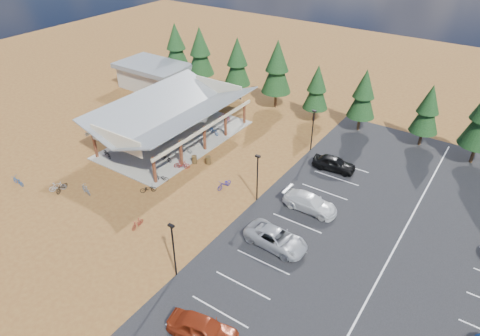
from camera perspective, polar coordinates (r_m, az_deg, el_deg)
ground at (r=43.63m, az=-4.74°, el=-3.36°), size 140.00×140.00×0.00m
asphalt_lot at (r=39.69m, az=20.04°, el=-9.82°), size 27.00×44.00×0.04m
concrete_pad at (r=53.72m, az=-8.54°, el=3.84°), size 10.60×18.60×0.10m
bike_pavilion at (r=52.04m, az=-8.87°, el=7.49°), size 11.65×19.40×4.97m
outbuilding at (r=69.10m, az=-11.42°, el=12.00°), size 11.00×7.00×3.90m
lamp_post_0 at (r=33.39m, az=-8.87°, el=-10.33°), size 0.50×0.25×5.14m
lamp_post_1 at (r=40.88m, az=2.33°, el=-0.92°), size 0.50×0.25×5.14m
lamp_post_2 at (r=50.16m, az=9.67°, el=5.34°), size 0.50×0.25×5.14m
trash_bin_0 at (r=48.15m, az=-4.27°, el=1.07°), size 0.60×0.60×0.90m
trash_bin_1 at (r=48.38m, az=-6.12°, el=1.14°), size 0.60×0.60×0.90m
pine_0 at (r=70.84m, az=-8.54°, el=15.82°), size 3.93×3.93×9.15m
pine_1 at (r=66.92m, az=-5.34°, el=15.22°), size 4.07×4.07×9.48m
pine_2 at (r=63.00m, az=-0.37°, el=13.99°), size 3.87×3.87×9.02m
pine_3 at (r=59.90m, az=4.96°, el=13.26°), size 4.13×4.13×9.63m
pine_4 at (r=56.84m, az=10.20°, el=10.51°), size 3.30×3.30×7.68m
pine_5 at (r=55.46m, az=16.17°, el=9.47°), size 3.48×3.48×8.12m
pine_6 at (r=54.37m, az=23.79°, el=7.19°), size 3.31×3.31×7.71m
bike_0 at (r=51.40m, az=-17.32°, el=1.91°), size 1.95×1.17×0.97m
bike_1 at (r=53.51m, az=-9.64°, el=4.29°), size 1.73×0.94×1.00m
bike_2 at (r=56.66m, az=-9.57°, el=5.92°), size 1.83×0.79×0.94m
bike_3 at (r=57.12m, az=-6.89°, el=6.36°), size 1.51×0.44×0.90m
bike_4 at (r=49.01m, az=-9.86°, el=1.40°), size 1.78×0.74×0.92m
bike_5 at (r=50.31m, az=-7.21°, el=2.52°), size 1.57×0.65×0.92m
bike_6 at (r=54.10m, az=-3.48°, el=5.03°), size 1.98×1.23×0.98m
bike_7 at (r=57.37m, az=-2.08°, el=6.76°), size 1.73×0.93×1.00m
bike_8 at (r=47.18m, az=-22.66°, el=-2.39°), size 1.07×1.80×0.89m
bike_9 at (r=47.34m, az=-23.17°, el=-2.30°), size 1.31×1.70×1.02m
bike_10 at (r=50.11m, az=-27.52°, el=-1.55°), size 1.79×0.63×0.94m
bike_11 at (r=40.10m, az=-13.52°, el=-7.19°), size 0.54×1.53×0.90m
bike_12 at (r=44.37m, az=-12.15°, el=-2.71°), size 1.52×1.60×0.86m
bike_13 at (r=45.86m, az=-19.86°, el=-2.69°), size 1.77×0.82×1.03m
bike_14 at (r=43.97m, az=-2.10°, el=-2.16°), size 0.95×1.94×0.98m
bike_15 at (r=47.46m, az=-7.77°, el=0.45°), size 1.78×1.35×1.07m
bike_16 at (r=45.79m, az=-10.47°, el=-1.29°), size 1.67×1.20×0.84m
car_0 at (r=30.84m, az=-5.00°, el=-20.54°), size 5.21×2.95×1.67m
car_2 at (r=37.06m, az=4.83°, el=-9.34°), size 5.77×2.94×1.56m
car_3 at (r=41.37m, az=9.32°, el=-4.59°), size 5.40×2.27×1.55m
car_4 at (r=47.81m, az=12.42°, el=0.62°), size 4.81×2.32×1.58m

